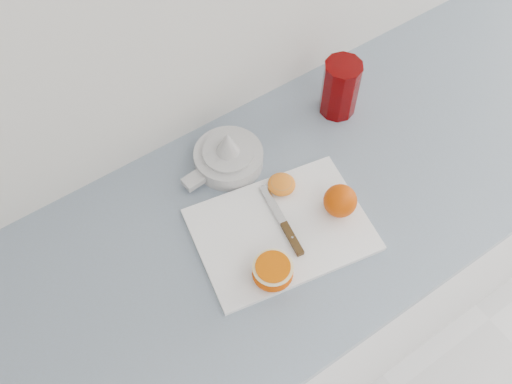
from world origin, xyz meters
The scene contains 8 objects.
counter centered at (-0.16, 1.70, 0.45)m, with size 2.37×0.64×0.89m.
cutting_board centered at (-0.28, 1.66, 0.90)m, with size 0.36×0.26×0.01m, color white.
whole_orange centered at (-0.15, 1.63, 0.94)m, with size 0.07×0.07×0.07m.
half_orange centered at (-0.36, 1.58, 0.93)m, with size 0.08×0.08×0.05m.
squeezed_shell centered at (-0.22, 1.74, 0.92)m, with size 0.06×0.06×0.03m.
paring_knife centered at (-0.27, 1.64, 0.91)m, with size 0.05×0.19×0.01m.
citrus_juicer centered at (-0.27, 1.87, 0.92)m, with size 0.20×0.16×0.11m.
red_tumbler centered at (0.03, 1.86, 0.96)m, with size 0.09×0.09×0.15m.
Camera 1 is at (-0.66, 1.20, 1.95)m, focal length 40.00 mm.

